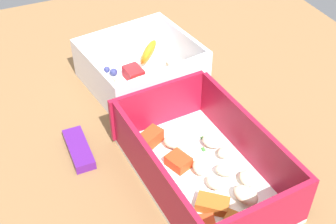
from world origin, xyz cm
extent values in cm
cube|color=brown|center=(0.00, 0.00, 1.00)|extent=(80.00, 80.00, 2.00)
cube|color=white|center=(-12.11, -1.16, 2.30)|extent=(22.05, 14.57, 0.60)
cube|color=maroon|center=(-22.34, -1.94, 5.65)|extent=(1.59, 13.01, 6.10)
cube|color=maroon|center=(-1.88, -0.38, 5.65)|extent=(1.59, 13.01, 6.10)
cube|color=maroon|center=(-12.58, 5.03, 5.65)|extent=(19.91, 2.11, 6.10)
cube|color=maroon|center=(-11.64, -7.34, 5.65)|extent=(19.91, 2.11, 6.10)
ellipsoid|color=beige|center=(-17.45, -3.66, 3.64)|extent=(3.56, 3.08, 1.49)
ellipsoid|color=beige|center=(-11.71, -1.08, 3.43)|extent=(2.53, 1.90, 1.18)
ellipsoid|color=beige|center=(-14.35, -1.45, 3.33)|extent=(2.31, 1.80, 1.05)
ellipsoid|color=beige|center=(-8.56, -4.32, 3.48)|extent=(3.08, 2.96, 1.26)
ellipsoid|color=beige|center=(-15.34, -5.14, 3.41)|extent=(2.63, 2.12, 1.15)
ellipsoid|color=beige|center=(-13.33, -3.70, 3.53)|extent=(2.86, 3.21, 1.33)
ellipsoid|color=beige|center=(-6.81, -0.13, 3.54)|extent=(3.26, 3.13, 1.34)
ellipsoid|color=beige|center=(-10.75, -5.10, 3.41)|extent=(1.90, 2.50, 1.16)
cube|color=red|center=(-4.98, 2.41, 3.48)|extent=(3.15, 3.74, 1.76)
cube|color=red|center=(-9.73, 0.74, 3.27)|extent=(3.28, 3.00, 1.34)
cube|color=#AD5B1E|center=(-16.78, 0.05, 3.16)|extent=(3.82, 3.99, 1.13)
cube|color=#387A33|center=(-14.89, -5.84, 2.70)|extent=(0.60, 0.40, 0.20)
cube|color=#387A33|center=(-6.90, -3.97, 2.70)|extent=(0.60, 0.40, 0.20)
cube|color=#387A33|center=(-18.88, -2.82, 2.70)|extent=(0.60, 0.40, 0.20)
cube|color=#387A33|center=(-10.57, 0.03, 2.70)|extent=(0.60, 0.40, 0.20)
cube|color=#387A33|center=(-16.13, -4.85, 2.70)|extent=(0.60, 0.40, 0.20)
cube|color=#387A33|center=(-8.64, -3.13, 2.70)|extent=(0.60, 0.40, 0.20)
cube|color=white|center=(8.44, -1.67, 2.30)|extent=(15.98, 17.11, 0.60)
cube|color=white|center=(1.93, -2.70, 5.36)|extent=(2.96, 15.06, 5.52)
cube|color=white|center=(14.95, -0.64, 5.36)|extent=(2.96, 15.06, 5.52)
cube|color=white|center=(7.31, 5.51, 5.36)|extent=(12.52, 2.56, 5.52)
cube|color=white|center=(9.58, -8.85, 5.36)|extent=(12.52, 2.56, 5.52)
ellipsoid|color=orange|center=(11.08, -3.89, 4.89)|extent=(5.08, 5.00, 4.39)
cube|color=#F4EACC|center=(7.09, -3.27, 3.44)|extent=(2.71, 3.23, 1.69)
cube|color=#F4EACC|center=(4.36, -2.16, 3.46)|extent=(2.89, 2.17, 1.72)
cube|color=red|center=(8.63, -0.55, 3.52)|extent=(3.30, 2.63, 1.83)
cube|color=#F4EACC|center=(7.16, -6.86, 3.51)|extent=(3.09, 2.34, 1.83)
sphere|color=#9ECC60|center=(6.11, -0.53, 3.56)|extent=(1.92, 1.92, 1.92)
sphere|color=#9ECC60|center=(5.61, 3.70, 3.31)|extent=(1.41, 1.41, 1.41)
sphere|color=#9ECC60|center=(7.56, 3.48, 3.55)|extent=(1.91, 1.91, 1.91)
sphere|color=#9ECC60|center=(9.06, 4.13, 3.33)|extent=(1.46, 1.46, 1.46)
cone|color=red|center=(3.23, 0.78, 3.77)|extent=(2.94, 2.94, 2.35)
sphere|color=navy|center=(10.67, 1.86, 3.18)|extent=(1.16, 1.16, 1.16)
sphere|color=navy|center=(10.68, 4.48, 3.15)|extent=(1.09, 1.09, 1.09)
sphere|color=navy|center=(12.96, 5.37, 3.07)|extent=(0.95, 0.95, 0.95)
sphere|color=navy|center=(11.91, 2.52, 3.07)|extent=(0.95, 0.95, 0.95)
sphere|color=navy|center=(12.04, 4.32, 3.20)|extent=(1.20, 1.20, 1.20)
cube|color=#51197A|center=(-2.29, 10.80, 2.60)|extent=(7.02, 2.46, 1.20)
cylinder|color=white|center=(18.86, -1.72, 2.71)|extent=(3.58, 3.58, 1.42)
camera|label=1|loc=(-42.48, 16.63, 41.85)|focal=48.10mm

